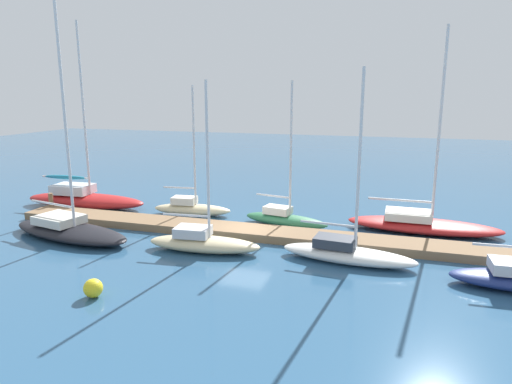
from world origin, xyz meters
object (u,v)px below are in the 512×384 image
Objects in this scene: sailboat_1 at (69,228)px; sailboat_3 at (203,241)px; sailboat_4 at (285,217)px; sailboat_5 at (347,252)px; sailboat_2 at (191,207)px; mooring_buoy_yellow at (93,288)px; sailboat_6 at (422,223)px; sailboat_0 at (83,198)px.

sailboat_3 is at bearing 12.63° from sailboat_1.
sailboat_1 is 1.50× the size of sailboat_3.
sailboat_4 is 0.95× the size of sailboat_5.
sailboat_3 reaches higher than sailboat_2.
sailboat_1 is 7.70m from sailboat_3.
sailboat_2 is (4.27, 6.18, -0.01)m from sailboat_1.
sailboat_5 is at bearing -38.98° from sailboat_4.
sailboat_5 reaches higher than sailboat_3.
sailboat_2 is 0.98× the size of sailboat_3.
sailboat_5 is 11.94× the size of mooring_buoy_yellow.
sailboat_4 is (6.24, -0.58, -0.01)m from sailboat_2.
sailboat_4 reaches higher than sailboat_2.
sailboat_2 is 11.62m from sailboat_5.
sailboat_2 is 0.73× the size of sailboat_6.
sailboat_2 is 0.93× the size of sailboat_5.
sailboat_1 reaches higher than sailboat_6.
sailboat_2 is at bearing -174.69° from sailboat_4.
sailboat_3 is at bearing -146.69° from sailboat_6.
sailboat_0 is 1.49× the size of sailboat_2.
sailboat_3 is at bearing 72.31° from mooring_buoy_yellow.
sailboat_0 reaches higher than mooring_buoy_yellow.
sailboat_6 reaches higher than sailboat_5.
sailboat_2 is (7.79, 0.38, -0.14)m from sailboat_0.
sailboat_2 is at bearing 97.29° from mooring_buoy_yellow.
sailboat_0 is 1.09× the size of sailboat_6.
sailboat_0 reaches higher than sailboat_2.
sailboat_5 is at bearing -119.47° from sailboat_6.
sailboat_2 is at bearing -176.58° from sailboat_6.
sailboat_0 is at bearing 148.44° from sailboat_3.
sailboat_4 is at bearing 67.47° from mooring_buoy_yellow.
mooring_buoy_yellow is (-8.78, -6.57, -0.12)m from sailboat_5.
sailboat_5 reaches higher than sailboat_4.
sailboat_1 is at bearing -62.21° from sailboat_0.
sailboat_6 is at bearing 27.26° from sailboat_3.
sailboat_4 is (10.51, 5.60, -0.01)m from sailboat_1.
sailboat_6 is (18.07, 6.76, -0.03)m from sailboat_1.
mooring_buoy_yellow is (9.32, -11.55, -0.29)m from sailboat_0.
sailboat_5 is at bearing 0.10° from sailboat_3.
sailboat_2 is at bearing 114.76° from sailboat_3.
sailboat_6 is (21.59, 0.96, -0.17)m from sailboat_0.
sailboat_6 reaches higher than sailboat_4.
sailboat_6 is 15.14× the size of mooring_buoy_yellow.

